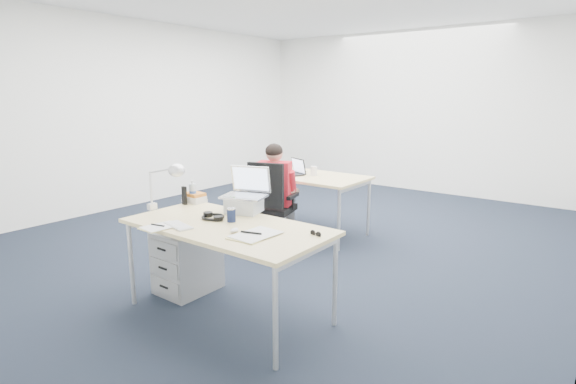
{
  "coord_description": "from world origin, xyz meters",
  "views": [
    {
      "loc": [
        3.07,
        -4.25,
        1.69
      ],
      "look_at": [
        0.73,
        -1.17,
        0.85
      ],
      "focal_mm": 28.0,
      "sensor_mm": 36.0,
      "label": 1
    }
  ],
  "objects": [
    {
      "name": "dark_laptop",
      "position": [
        -0.17,
        0.1,
        0.83
      ],
      "size": [
        0.37,
        0.37,
        0.21
      ],
      "primitive_type": null,
      "rotation": [
        0.0,
        0.0,
        -0.4
      ],
      "color": "black",
      "rests_on": "desk_far"
    },
    {
      "name": "sunglasses",
      "position": [
        1.42,
        -1.75,
        0.74
      ],
      "size": [
        0.1,
        0.06,
        0.02
      ],
      "primitive_type": null,
      "rotation": [
        0.0,
        0.0,
        -0.15
      ],
      "color": "black",
      "rests_on": "desk_near"
    },
    {
      "name": "can_koozie",
      "position": [
        0.7,
        -1.85,
        0.79
      ],
      "size": [
        0.07,
        0.07,
        0.11
      ],
      "primitive_type": "cylinder",
      "rotation": [
        0.0,
        0.0,
        -0.12
      ],
      "color": "#161F44",
      "rests_on": "desk_near"
    },
    {
      "name": "water_bottle",
      "position": [
        -0.02,
        -1.61,
        0.83
      ],
      "size": [
        0.06,
        0.06,
        0.2
      ],
      "primitive_type": "cylinder",
      "rotation": [
        0.0,
        0.0,
        0.01
      ],
      "color": "silver",
      "rests_on": "desk_near"
    },
    {
      "name": "desk_far",
      "position": [
        -0.09,
        0.2,
        0.68
      ],
      "size": [
        1.6,
        0.8,
        0.73
      ],
      "color": "#DEC580",
      "rests_on": "ground"
    },
    {
      "name": "drawer_pedestal_near",
      "position": [
        0.13,
        -1.83,
        0.28
      ],
      "size": [
        0.4,
        0.5,
        0.55
      ],
      "primitive_type": "cube",
      "color": "#95979A",
      "rests_on": "ground"
    },
    {
      "name": "seated_person",
      "position": [
        -0.04,
        -0.35,
        0.59
      ],
      "size": [
        0.52,
        0.69,
        1.16
      ],
      "rotation": [
        0.0,
        0.0,
        0.38
      ],
      "color": "red",
      "rests_on": "ground"
    },
    {
      "name": "drawer_pedestal_far",
      "position": [
        -0.69,
        0.17,
        0.28
      ],
      "size": [
        0.4,
        0.5,
        0.55
      ],
      "primitive_type": "cube",
      "color": "#95979A",
      "rests_on": "ground"
    },
    {
      "name": "bear_figurine",
      "position": [
        0.55,
        -1.68,
        0.81
      ],
      "size": [
        0.1,
        0.08,
        0.15
      ],
      "primitive_type": null,
      "rotation": [
        0.0,
        0.0,
        -0.34
      ],
      "color": "#27751F",
      "rests_on": "desk_near"
    },
    {
      "name": "headphones",
      "position": [
        0.52,
        -1.88,
        0.75
      ],
      "size": [
        0.27,
        0.23,
        0.04
      ],
      "primitive_type": null,
      "rotation": [
        0.0,
        0.0,
        -0.23
      ],
      "color": "black",
      "rests_on": "desk_near"
    },
    {
      "name": "cordless_phone",
      "position": [
        -0.02,
        -1.71,
        0.81
      ],
      "size": [
        0.05,
        0.03,
        0.16
      ],
      "primitive_type": "cube",
      "rotation": [
        0.0,
        0.0,
        -0.1
      ],
      "color": "black",
      "rests_on": "desk_near"
    },
    {
      "name": "silver_laptop",
      "position": [
        0.59,
        -1.58,
        0.91
      ],
      "size": [
        0.42,
        0.37,
        0.37
      ],
      "primitive_type": null,
      "rotation": [
        0.0,
        0.0,
        0.31
      ],
      "color": "silver",
      "rests_on": "desk_near"
    },
    {
      "name": "desk_near",
      "position": [
        0.73,
        -1.93,
        0.68
      ],
      "size": [
        1.6,
        0.8,
        0.73
      ],
      "color": "#DEC580",
      "rests_on": "ground"
    },
    {
      "name": "office_chair",
      "position": [
        0.01,
        -0.5,
        0.28
      ],
      "size": [
        0.77,
        0.77,
        0.99
      ],
      "rotation": [
        0.0,
        0.0,
        0.28
      ],
      "color": "black",
      "rests_on": "ground"
    },
    {
      "name": "papers_left",
      "position": [
        0.38,
        -2.28,
        0.73
      ],
      "size": [
        0.2,
        0.27,
        0.01
      ],
      "primitive_type": "cube",
      "rotation": [
        0.0,
        0.0,
        -0.09
      ],
      "color": "#DAD07E",
      "rests_on": "desk_near"
    },
    {
      "name": "wireless_keyboard",
      "position": [
        0.48,
        -2.19,
        0.74
      ],
      "size": [
        0.29,
        0.17,
        0.01
      ],
      "primitive_type": "cube",
      "rotation": [
        0.0,
        0.0,
        -0.23
      ],
      "color": "white",
      "rests_on": "desk_near"
    },
    {
      "name": "book_stack",
      "position": [
        -0.02,
        -1.59,
        0.77
      ],
      "size": [
        0.23,
        0.2,
        0.09
      ],
      "primitive_type": "cube",
      "rotation": [
        0.0,
        0.0,
        -0.32
      ],
      "color": "silver",
      "rests_on": "desk_near"
    },
    {
      "name": "desk_lamp",
      "position": [
        0.04,
        -1.99,
        0.95
      ],
      "size": [
        0.42,
        0.27,
        0.45
      ],
      "primitive_type": null,
      "rotation": [
        0.0,
        0.0,
        -0.36
      ],
      "color": "silver",
      "rests_on": "desk_near"
    },
    {
      "name": "far_papers",
      "position": [
        -0.28,
        0.28,
        0.73
      ],
      "size": [
        0.25,
        0.32,
        0.01
      ],
      "primitive_type": "cube",
      "rotation": [
        0.0,
        0.0,
        -0.19
      ],
      "color": "white",
      "rests_on": "desk_far"
    },
    {
      "name": "papers_right",
      "position": [
        1.07,
        -2.01,
        0.74
      ],
      "size": [
        0.24,
        0.34,
        0.01
      ],
      "primitive_type": "cube",
      "rotation": [
        0.0,
        0.0,
        -0.01
      ],
      "color": "#DAD07E",
      "rests_on": "desk_near"
    },
    {
      "name": "room",
      "position": [
        0.0,
        0.0,
        1.71
      ],
      "size": [
        6.02,
        7.02,
        2.8
      ],
      "color": "white",
      "rests_on": "ground"
    },
    {
      "name": "computer_mouse",
      "position": [
        0.91,
        -2.04,
        0.74
      ],
      "size": [
        0.07,
        0.1,
        0.03
      ],
      "primitive_type": "ellipsoid",
      "rotation": [
        0.0,
        0.0,
        0.3
      ],
      "color": "white",
      "rests_on": "desk_near"
    },
    {
      "name": "far_cup",
      "position": [
        0.08,
        0.21,
        0.79
      ],
      "size": [
        0.1,
        0.1,
        0.11
      ],
      "primitive_type": "cylinder",
      "rotation": [
        0.0,
        0.0,
        0.41
      ],
      "color": "white",
      "rests_on": "desk_far"
    },
    {
      "name": "floor",
      "position": [
        0.0,
        0.0,
        0.0
      ],
      "size": [
        7.0,
        7.0,
        0.0
      ],
      "primitive_type": "plane",
      "color": "black",
      "rests_on": "ground"
    }
  ]
}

